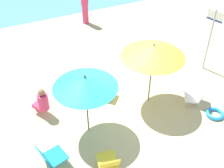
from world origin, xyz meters
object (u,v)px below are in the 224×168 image
person_b (85,4)px  beach_chair_a (108,162)px  umbrella_teal (85,82)px  swim_ring (215,114)px  umbrella_yellow (153,51)px  beach_chair_b (197,94)px  beach_chair_c (104,88)px  beach_chair_d (50,157)px  warning_sign (211,31)px  person_a (42,102)px

person_b → beach_chair_a: bearing=-32.4°
umbrella_teal → beach_chair_a: size_ratio=2.76×
person_b → swim_ring: 7.11m
umbrella_teal → umbrella_yellow: bearing=8.9°
umbrella_yellow → swim_ring: (1.36, -1.38, -1.67)m
beach_chair_b → beach_chair_c: bearing=2.4°
beach_chair_d → person_b: 7.49m
umbrella_teal → swim_ring: 3.90m
umbrella_yellow → person_b: 5.66m
warning_sign → person_b: bearing=98.2°
beach_chair_b → beach_chair_c: size_ratio=1.04×
umbrella_yellow → beach_chair_a: size_ratio=2.96×
umbrella_teal → beach_chair_c: bearing=48.4°
umbrella_yellow → umbrella_teal: umbrella_yellow is taller
beach_chair_d → swim_ring: size_ratio=1.32×
beach_chair_a → person_a: person_a is taller
umbrella_yellow → beach_chair_b: (1.19, -0.70, -1.41)m
umbrella_teal → beach_chair_d: (-1.21, -0.70, -1.28)m
person_a → beach_chair_d: bearing=142.2°
person_a → beach_chair_a: bearing=170.9°
beach_chair_b → beach_chair_c: 2.72m
beach_chair_c → person_a: 1.86m
swim_ring → person_a: bearing=153.8°
beach_chair_c → person_b: bearing=118.8°
beach_chair_c → warning_sign: size_ratio=0.33×
beach_chair_c → swim_ring: (2.49, -2.10, -0.26)m
beach_chair_c → person_b: 5.07m
warning_sign → beach_chair_b: bearing=-154.1°
umbrella_teal → person_b: (2.26, 5.91, -0.73)m
beach_chair_d → warning_sign: bearing=2.1°
person_a → umbrella_yellow: bearing=-132.7°
beach_chair_b → warning_sign: size_ratio=0.34×
beach_chair_b → person_a: 4.42m
beach_chair_d → warning_sign: 6.18m
beach_chair_a → person_b: 7.66m
umbrella_teal → beach_chair_b: umbrella_teal is taller
beach_chair_a → beach_chair_c: size_ratio=0.94×
beach_chair_c → person_b: size_ratio=0.40×
umbrella_teal → beach_chair_d: size_ratio=2.69×
beach_chair_c → person_b: (1.33, 4.86, 0.57)m
beach_chair_d → beach_chair_a: bearing=-43.6°
umbrella_yellow → beach_chair_a: (-2.12, -1.69, -1.45)m
umbrella_teal → beach_chair_d: umbrella_teal is taller
beach_chair_b → person_b: bearing=-47.1°
beach_chair_c → beach_chair_d: beach_chair_d is taller
person_a → person_b: person_b is taller
warning_sign → person_a: bearing=161.1°
umbrella_yellow → warning_sign: size_ratio=0.91×
beach_chair_d → warning_sign: size_ratio=0.31×
beach_chair_d → umbrella_yellow: bearing=3.8°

